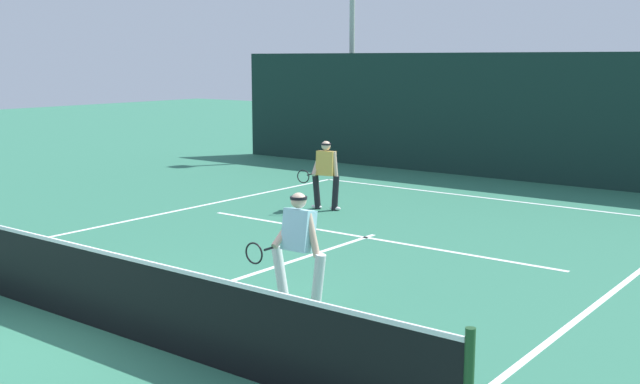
{
  "coord_description": "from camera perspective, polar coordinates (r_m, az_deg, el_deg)",
  "views": [
    {
      "loc": [
        7.85,
        -5.57,
        3.31
      ],
      "look_at": [
        -0.22,
        5.0,
        1.0
      ],
      "focal_mm": 43.05,
      "sensor_mm": 36.0,
      "label": 1
    }
  ],
  "objects": [
    {
      "name": "back_fence_windscreen",
      "position": [
        21.48,
        15.92,
        5.31
      ],
      "size": [
        20.64,
        0.12,
        3.49
      ],
      "primitive_type": "cube",
      "color": "#142D28",
      "rests_on": "ground_plane"
    },
    {
      "name": "tennis_net",
      "position": [
        10.02,
        -16.7,
        -6.7
      ],
      "size": [
        10.42,
        0.09,
        1.12
      ],
      "color": "#1E4723",
      "rests_on": "ground_plane"
    },
    {
      "name": "player_near",
      "position": [
        10.24,
        -1.65,
        -3.97
      ],
      "size": [
        0.91,
        0.88,
        1.58
      ],
      "rotation": [
        0.0,
        0.0,
        3.16
      ],
      "color": "silver",
      "rests_on": "ground_plane"
    },
    {
      "name": "light_pole",
      "position": [
        25.8,
        2.42,
        13.06
      ],
      "size": [
        0.55,
        0.44,
        7.79
      ],
      "color": "#9EA39E",
      "rests_on": "ground_plane"
    },
    {
      "name": "court_line_baseline_far",
      "position": [
        18.92,
        12.27,
        -0.43
      ],
      "size": [
        9.51,
        0.1,
        0.01
      ],
      "primitive_type": "cube",
      "color": "white",
      "rests_on": "ground_plane"
    },
    {
      "name": "tennis_ball",
      "position": [
        10.64,
        -8.19,
        -8.2
      ],
      "size": [
        0.07,
        0.07,
        0.07
      ],
      "primitive_type": "sphere",
      "color": "#D1E033",
      "rests_on": "ground_plane"
    },
    {
      "name": "ground_plane",
      "position": [
        10.18,
        -16.55,
        -9.56
      ],
      "size": [
        80.0,
        80.0,
        0.0
      ],
      "primitive_type": "plane",
      "color": "#2E6E54"
    },
    {
      "name": "court_line_service",
      "position": [
        14.46,
        3.39,
        -3.38
      ],
      "size": [
        7.75,
        0.1,
        0.01
      ],
      "primitive_type": "cube",
      "color": "white",
      "rests_on": "ground_plane"
    },
    {
      "name": "player_far",
      "position": [
        16.93,
        0.41,
        1.47
      ],
      "size": [
        0.72,
        0.86,
        1.54
      ],
      "rotation": [
        0.0,
        0.0,
        3.36
      ],
      "color": "black",
      "rests_on": "ground_plane"
    },
    {
      "name": "court_line_centre",
      "position": [
        12.22,
        -4.32,
        -5.87
      ],
      "size": [
        0.1,
        6.4,
        0.01
      ],
      "primitive_type": "cube",
      "color": "white",
      "rests_on": "ground_plane"
    }
  ]
}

